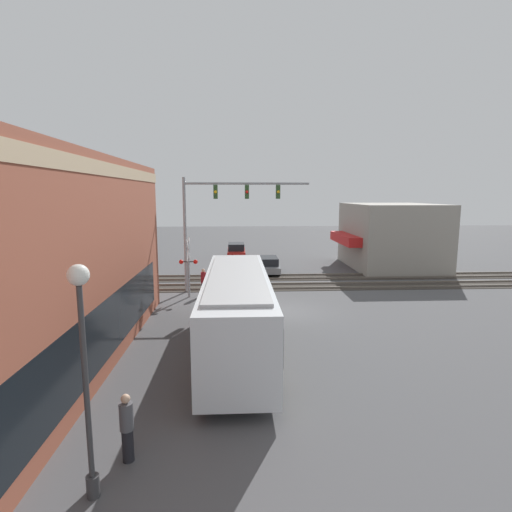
{
  "coord_description": "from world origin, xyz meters",
  "views": [
    {
      "loc": [
        -21.59,
        2.81,
        6.54
      ],
      "look_at": [
        3.47,
        1.55,
        2.64
      ],
      "focal_mm": 28.0,
      "sensor_mm": 36.0,
      "label": 1
    }
  ],
  "objects_px": {
    "pedestrian_by_lamp": "(127,427)",
    "pedestrian_at_crossing": "(203,282)",
    "parked_car_grey": "(267,265)",
    "streetlamp": "(84,364)",
    "city_bus": "(237,309)",
    "parked_car_red": "(236,251)",
    "crossing_signal": "(188,262)"
  },
  "relations": [
    {
      "from": "parked_car_red",
      "to": "pedestrian_at_crossing",
      "type": "height_order",
      "value": "pedestrian_at_crossing"
    },
    {
      "from": "city_bus",
      "to": "pedestrian_by_lamp",
      "type": "bearing_deg",
      "value": 158.37
    },
    {
      "from": "parked_car_grey",
      "to": "pedestrian_at_crossing",
      "type": "distance_m",
      "value": 8.79
    },
    {
      "from": "parked_car_red",
      "to": "pedestrian_at_crossing",
      "type": "relative_size",
      "value": 2.46
    },
    {
      "from": "city_bus",
      "to": "pedestrian_at_crossing",
      "type": "xyz_separation_m",
      "value": [
        9.44,
        2.15,
        -0.95
      ]
    },
    {
      "from": "city_bus",
      "to": "pedestrian_by_lamp",
      "type": "height_order",
      "value": "city_bus"
    },
    {
      "from": "city_bus",
      "to": "parked_car_grey",
      "type": "height_order",
      "value": "city_bus"
    },
    {
      "from": "pedestrian_by_lamp",
      "to": "crossing_signal",
      "type": "bearing_deg",
      "value": 1.18
    },
    {
      "from": "streetlamp",
      "to": "parked_car_grey",
      "type": "distance_m",
      "value": 25.62
    },
    {
      "from": "parked_car_red",
      "to": "pedestrian_by_lamp",
      "type": "height_order",
      "value": "pedestrian_by_lamp"
    },
    {
      "from": "parked_car_red",
      "to": "pedestrian_at_crossing",
      "type": "xyz_separation_m",
      "value": [
        -15.5,
        2.15,
        0.2
      ]
    },
    {
      "from": "city_bus",
      "to": "pedestrian_by_lamp",
      "type": "relative_size",
      "value": 6.34
    },
    {
      "from": "crossing_signal",
      "to": "pedestrian_at_crossing",
      "type": "xyz_separation_m",
      "value": [
        0.33,
        -0.9,
        -1.39
      ]
    },
    {
      "from": "crossing_signal",
      "to": "pedestrian_by_lamp",
      "type": "relative_size",
      "value": 2.16
    },
    {
      "from": "streetlamp",
      "to": "parked_car_grey",
      "type": "height_order",
      "value": "streetlamp"
    },
    {
      "from": "parked_car_grey",
      "to": "pedestrian_at_crossing",
      "type": "bearing_deg",
      "value": 147.28
    },
    {
      "from": "pedestrian_by_lamp",
      "to": "pedestrian_at_crossing",
      "type": "xyz_separation_m",
      "value": [
        16.28,
        -0.57,
        0.01
      ]
    },
    {
      "from": "streetlamp",
      "to": "pedestrian_by_lamp",
      "type": "distance_m",
      "value": 2.51
    },
    {
      "from": "parked_car_grey",
      "to": "parked_car_red",
      "type": "relative_size",
      "value": 1.02
    },
    {
      "from": "parked_car_red",
      "to": "pedestrian_by_lamp",
      "type": "distance_m",
      "value": 31.9
    },
    {
      "from": "parked_car_grey",
      "to": "pedestrian_by_lamp",
      "type": "distance_m",
      "value": 24.26
    },
    {
      "from": "pedestrian_at_crossing",
      "to": "streetlamp",
      "type": "bearing_deg",
      "value": 176.66
    },
    {
      "from": "streetlamp",
      "to": "parked_car_grey",
      "type": "bearing_deg",
      "value": -13.07
    },
    {
      "from": "streetlamp",
      "to": "parked_car_red",
      "type": "relative_size",
      "value": 1.18
    },
    {
      "from": "parked_car_grey",
      "to": "streetlamp",
      "type": "bearing_deg",
      "value": 166.93
    },
    {
      "from": "streetlamp",
      "to": "crossing_signal",
      "type": "bearing_deg",
      "value": -0.41
    },
    {
      "from": "pedestrian_by_lamp",
      "to": "pedestrian_at_crossing",
      "type": "bearing_deg",
      "value": -2.0
    },
    {
      "from": "city_bus",
      "to": "pedestrian_by_lamp",
      "type": "xyz_separation_m",
      "value": [
        -6.85,
        2.71,
        -0.95
      ]
    },
    {
      "from": "pedestrian_by_lamp",
      "to": "pedestrian_at_crossing",
      "type": "height_order",
      "value": "pedestrian_at_crossing"
    },
    {
      "from": "city_bus",
      "to": "parked_car_red",
      "type": "height_order",
      "value": "city_bus"
    },
    {
      "from": "pedestrian_by_lamp",
      "to": "pedestrian_at_crossing",
      "type": "distance_m",
      "value": 16.29
    },
    {
      "from": "city_bus",
      "to": "pedestrian_at_crossing",
      "type": "height_order",
      "value": "city_bus"
    }
  ]
}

